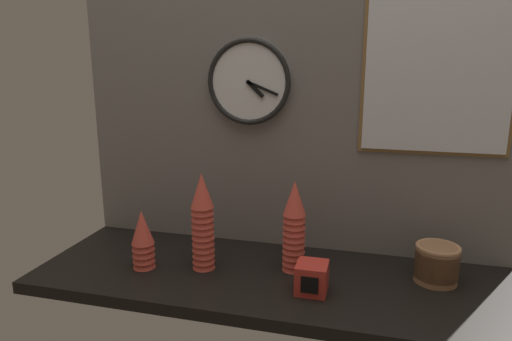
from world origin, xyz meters
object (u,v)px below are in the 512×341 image
(wall_clock, at_px, (249,82))
(cup_stack_left, at_px, (143,239))
(menu_board, at_px, (439,62))
(cup_stack_center_right, at_px, (294,226))
(napkin_dispenser, at_px, (312,278))
(bowl_stack_far_right, at_px, (437,263))
(cup_stack_center_left, at_px, (203,222))

(wall_clock, bearing_deg, cup_stack_left, -134.00)
(cup_stack_left, xyz_separation_m, menu_board, (0.93, 0.31, 0.59))
(cup_stack_center_right, bearing_deg, cup_stack_left, -167.35)
(cup_stack_center_right, relative_size, cup_stack_left, 1.53)
(napkin_dispenser, bearing_deg, cup_stack_left, 177.75)
(bowl_stack_far_right, xyz_separation_m, menu_board, (-0.03, 0.17, 0.63))
(wall_clock, bearing_deg, cup_stack_center_right, -42.31)
(cup_stack_left, bearing_deg, napkin_dispenser, -2.25)
(wall_clock, distance_m, menu_board, 0.64)
(bowl_stack_far_right, bearing_deg, menu_board, 100.38)
(cup_stack_center_left, bearing_deg, napkin_dispenser, -10.62)
(wall_clock, xyz_separation_m, menu_board, (0.64, 0.01, 0.07))
(cup_stack_center_left, bearing_deg, cup_stack_left, -166.35)
(cup_stack_center_right, distance_m, napkin_dispenser, 0.19)
(cup_stack_left, relative_size, napkin_dispenser, 2.01)
(bowl_stack_far_right, relative_size, napkin_dispenser, 1.35)
(cup_stack_center_right, height_order, menu_board, menu_board)
(cup_stack_center_right, bearing_deg, cup_stack_center_left, -168.03)
(cup_stack_left, height_order, napkin_dispenser, cup_stack_left)
(bowl_stack_far_right, distance_m, wall_clock, 0.89)
(cup_stack_left, height_order, bowl_stack_far_right, cup_stack_left)
(cup_stack_center_right, height_order, cup_stack_left, cup_stack_center_right)
(cup_stack_center_right, xyz_separation_m, cup_stack_left, (-0.50, -0.11, -0.05))
(menu_board, distance_m, napkin_dispenser, 0.81)
(wall_clock, bearing_deg, napkin_dispenser, -48.26)
(menu_board, xyz_separation_m, napkin_dispenser, (-0.35, -0.34, -0.65))
(cup_stack_center_left, height_order, menu_board, menu_board)
(cup_stack_center_left, xyz_separation_m, menu_board, (0.73, 0.26, 0.52))
(cup_stack_left, relative_size, menu_board, 0.33)
(cup_stack_center_left, xyz_separation_m, napkin_dispenser, (0.38, -0.07, -0.12))
(cup_stack_left, relative_size, bowl_stack_far_right, 1.48)
(napkin_dispenser, bearing_deg, bowl_stack_far_right, 24.18)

